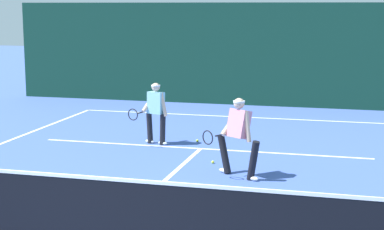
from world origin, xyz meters
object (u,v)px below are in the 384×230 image
(player_far, at_px, (155,111))
(tennis_ball, at_px, (213,162))
(player_near, at_px, (238,134))
(tennis_ball_extra, at_px, (197,141))

(player_far, bearing_deg, tennis_ball, 155.96)
(player_near, bearing_deg, tennis_ball, -18.99)
(player_near, bearing_deg, tennis_ball_extra, -29.08)
(player_near, xyz_separation_m, tennis_ball_extra, (-1.60, 2.97, -0.85))
(tennis_ball, height_order, tennis_ball_extra, same)
(tennis_ball, bearing_deg, player_far, 139.50)
(player_near, bearing_deg, player_far, -11.56)
(player_far, bearing_deg, player_near, 152.37)
(player_far, xyz_separation_m, tennis_ball_extra, (0.94, 0.50, -0.81))
(tennis_ball, bearing_deg, tennis_ball_extra, 113.16)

